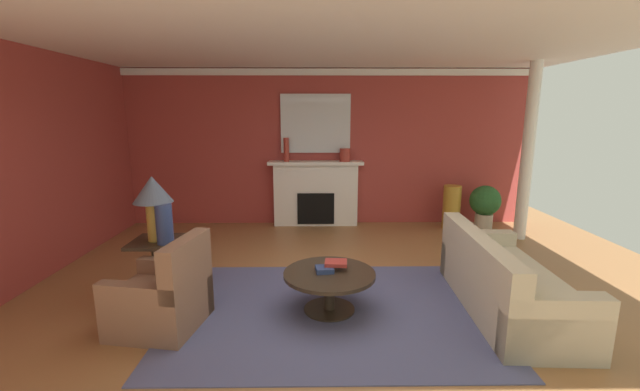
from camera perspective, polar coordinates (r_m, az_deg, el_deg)
The scene contains 21 objects.
ground_plane at distance 4.88m, azimuth 1.44°, elevation -14.43°, with size 9.71×9.71×0.00m, color olive.
wall_fireplace at distance 7.86m, azimuth 0.54°, elevation 6.77°, with size 8.07×0.12×2.97m, color #9E3833.
wall_window at distance 5.95m, azimuth -38.21°, elevation 2.77°, with size 0.12×7.36×2.97m, color #9E3833.
ceiling_panel at distance 4.77m, azimuth 1.49°, elevation 21.95°, with size 8.07×7.36×0.06m, color white.
crown_moulding at distance 7.78m, azimuth 0.57°, elevation 17.08°, with size 8.07×0.08×0.12m, color white.
area_rug at distance 4.62m, azimuth 1.32°, elevation -15.92°, with size 3.38×2.54×0.01m, color #4C517A.
fireplace at distance 7.77m, azimuth -0.61°, elevation 0.05°, with size 1.80×0.35×1.25m.
mantel_mirror at distance 7.74m, azimuth -0.63°, elevation 10.14°, with size 1.32×0.04×1.10m, color silver.
sofa at distance 4.95m, azimuth 24.53°, elevation -11.37°, with size 1.00×2.14×0.85m.
armchair_near_window at distance 4.47m, azimuth -21.32°, elevation -13.46°, with size 0.93×0.93×0.95m.
coffee_table at distance 4.48m, azimuth 1.34°, elevation -12.18°, with size 1.00×1.00×0.45m.
side_table at distance 5.14m, azimuth -21.87°, elevation -9.07°, with size 0.56×0.56×0.70m.
table_lamp at distance 4.92m, azimuth -22.58°, elevation -0.03°, with size 0.44×0.44×0.75m.
vase_mantel_left at distance 7.61m, azimuth -4.79°, elevation 6.48°, with size 0.10×0.10×0.44m, color #9E3328.
vase_mantel_right at distance 7.63m, azimuth 3.54°, elevation 5.75°, with size 0.20×0.20×0.24m, color #9E3328.
vase_on_side_table at distance 4.83m, azimuth -21.17°, elevation -3.77°, with size 0.18×0.18×0.46m, color navy.
vase_tall_corner at distance 7.94m, azimuth 18.12°, elevation -1.59°, with size 0.32×0.32×0.82m, color #B7892D.
book_red_cover at distance 4.44m, azimuth 0.63°, elevation -10.41°, with size 0.19×0.17×0.06m, color navy.
book_art_folio at distance 4.49m, azimuth 2.27°, elevation -9.51°, with size 0.24×0.19×0.04m, color maroon.
potted_plant at distance 8.09m, azimuth 22.31°, elevation -1.07°, with size 0.56×0.56×0.83m.
column_white at distance 7.62m, azimuth 27.32°, elevation 5.35°, with size 0.20×0.20×2.97m, color white.
Camera 1 is at (-0.18, -4.38, 2.14)m, focal length 22.60 mm.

